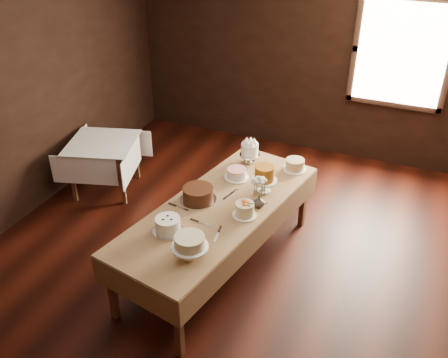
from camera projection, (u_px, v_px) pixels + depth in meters
floor at (217, 264)px, 5.24m from camera, size 5.00×6.00×0.01m
wall_back at (303, 56)px, 6.87m from camera, size 5.00×0.02×2.80m
wall_left at (6, 106)px, 5.35m from camera, size 0.02×6.00×2.80m
window at (402, 54)px, 6.28m from camera, size 1.10×0.05×1.30m
display_table at (219, 211)px, 4.86m from camera, size 1.41×2.59×0.76m
side_table at (103, 148)px, 6.21m from camera, size 1.02×1.02×0.69m
cake_meringue at (250, 153)px, 5.53m from camera, size 0.27×0.27×0.25m
cake_speckled at (295, 165)px, 5.42m from camera, size 0.26×0.26×0.12m
cake_lattice at (237, 174)px, 5.27m from camera, size 0.27×0.27×0.10m
cake_caramel at (264, 180)px, 5.00m from camera, size 0.27×0.27×0.30m
cake_chocolate at (198, 194)px, 4.89m from camera, size 0.37×0.37×0.14m
cake_flowers at (245, 210)px, 4.66m from camera, size 0.24×0.24×0.14m
cake_swirl at (168, 225)px, 4.45m from camera, size 0.30×0.30×0.15m
cake_cream at (190, 247)px, 4.13m from camera, size 0.34×0.34×0.23m
cake_server_a at (205, 224)px, 4.57m from camera, size 0.24×0.06×0.01m
cake_server_b at (216, 237)px, 4.41m from camera, size 0.06×0.24×0.01m
cake_server_c at (233, 192)px, 5.05m from camera, size 0.08×0.24×0.01m
cake_server_d at (260, 203)px, 4.87m from camera, size 0.22×0.13×0.01m
cake_server_e at (182, 208)px, 4.80m from camera, size 0.24×0.06×0.01m
flower_vase at (259, 202)px, 4.80m from camera, size 0.13×0.13×0.12m
flower_bouquet at (260, 186)px, 4.70m from camera, size 0.14×0.14×0.20m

